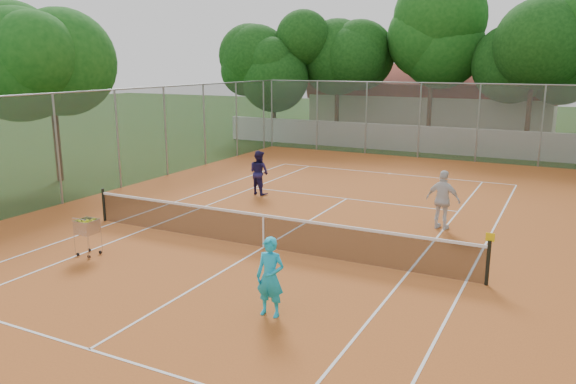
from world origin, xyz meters
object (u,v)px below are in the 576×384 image
at_px(player_far_left, 259,172).
at_px(player_far_right, 443,200).
at_px(ball_hopper, 88,236).
at_px(clubhouse, 433,102).
at_px(player_near, 270,277).
at_px(tennis_net, 263,231).

xyz_separation_m(player_far_left, player_far_right, (7.38, -1.51, 0.06)).
height_order(player_far_left, ball_hopper, player_far_left).
xyz_separation_m(clubhouse, ball_hopper, (-1.84, -31.69, -1.64)).
distance_m(player_far_left, player_far_right, 7.53).
distance_m(player_near, player_far_right, 7.95).
bearing_deg(ball_hopper, player_near, 14.89).
bearing_deg(player_near, player_far_left, 117.88).
distance_m(tennis_net, player_far_left, 6.52).
bearing_deg(ball_hopper, tennis_net, 59.07).
bearing_deg(tennis_net, player_near, -58.69).
bearing_deg(tennis_net, ball_hopper, -144.95).
xyz_separation_m(tennis_net, ball_hopper, (-3.84, -2.69, 0.05)).
distance_m(clubhouse, player_far_right, 25.67).
height_order(tennis_net, player_far_right, player_far_right).
bearing_deg(tennis_net, player_far_left, 120.90).
bearing_deg(clubhouse, player_near, -82.62).
relative_size(player_far_left, player_far_right, 0.93).
bearing_deg(player_far_left, clubhouse, -77.21).
bearing_deg(player_far_right, player_near, 87.34).
xyz_separation_m(clubhouse, player_far_right, (6.03, -24.92, -1.26)).
xyz_separation_m(player_near, player_far_left, (-5.58, 9.26, 0.03)).
relative_size(tennis_net, ball_hopper, 10.95).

